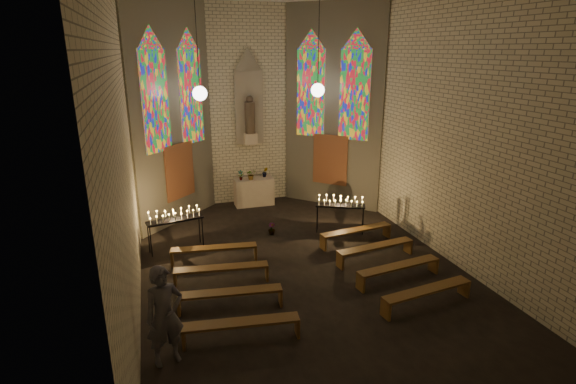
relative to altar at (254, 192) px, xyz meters
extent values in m
plane|color=black|center=(0.00, -5.45, -0.50)|extent=(12.00, 12.00, 0.00)
cube|color=beige|center=(0.00, 0.55, 3.00)|extent=(8.00, 0.02, 7.00)
cube|color=beige|center=(0.00, -11.45, 3.00)|extent=(8.00, 0.02, 7.00)
cube|color=beige|center=(-4.00, -5.45, 3.00)|extent=(0.02, 12.00, 7.00)
cube|color=beige|center=(4.00, -5.45, 3.00)|extent=(0.02, 12.00, 7.00)
cube|color=beige|center=(-2.75, -0.70, 3.00)|extent=(2.72, 2.72, 7.00)
cube|color=beige|center=(2.75, -0.70, 3.00)|extent=(2.72, 2.72, 7.00)
cube|color=#4C3F8C|center=(-3.21, -1.39, 3.50)|extent=(0.78, 0.78, 3.00)
cube|color=#4C3F8C|center=(-2.06, -0.24, 3.50)|extent=(0.78, 0.78, 3.00)
cube|color=#4C3F8C|center=(2.06, -0.24, 3.50)|extent=(0.78, 0.78, 3.00)
cube|color=#4C3F8C|center=(3.21, -1.39, 3.50)|extent=(0.78, 0.78, 3.00)
cube|color=brown|center=(-2.63, -0.82, 1.20)|extent=(0.95, 0.95, 1.80)
cube|color=brown|center=(2.63, -0.82, 1.20)|extent=(0.95, 0.95, 1.80)
cube|color=gray|center=(0.00, 0.47, 3.00)|extent=(1.00, 0.12, 2.60)
cone|color=gray|center=(0.00, 0.47, 4.65)|extent=(1.00, 1.00, 0.80)
cube|color=beige|center=(0.00, 0.33, 1.90)|extent=(0.45, 0.30, 0.40)
cylinder|color=#4F4236|center=(0.00, 0.33, 2.65)|extent=(0.36, 0.36, 1.10)
sphere|color=#4F4236|center=(0.00, 0.33, 3.30)|extent=(0.26, 0.26, 0.26)
sphere|color=white|center=(-1.90, -1.35, 3.70)|extent=(0.44, 0.44, 0.44)
cylinder|color=black|center=(-1.90, -1.35, 5.10)|extent=(0.02, 0.02, 2.80)
sphere|color=white|center=(1.90, -1.35, 3.70)|extent=(0.44, 0.44, 0.44)
cylinder|color=black|center=(1.90, -1.35, 5.10)|extent=(0.02, 0.02, 2.80)
cube|color=beige|center=(0.00, 0.00, 0.00)|extent=(1.40, 0.60, 1.00)
imported|color=#4C723F|center=(-0.49, -0.07, 0.68)|extent=(0.21, 0.16, 0.37)
imported|color=#4C723F|center=(-0.11, -0.08, 0.69)|extent=(0.38, 0.34, 0.38)
imported|color=#4C723F|center=(0.45, 0.09, 0.69)|extent=(0.23, 0.20, 0.37)
imported|color=#4C723F|center=(-0.12, -2.88, -0.32)|extent=(0.22, 0.22, 0.37)
cube|color=black|center=(-3.00, -3.13, 0.40)|extent=(1.61, 0.67, 0.05)
cylinder|color=black|center=(-3.69, -3.42, -0.06)|extent=(0.03, 0.03, 0.88)
cylinder|color=black|center=(-2.25, -3.13, -0.06)|extent=(0.03, 0.03, 0.88)
cylinder|color=black|center=(-3.75, -3.13, -0.06)|extent=(0.03, 0.03, 0.88)
cylinder|color=black|center=(-2.31, -2.84, -0.06)|extent=(0.03, 0.03, 0.88)
cube|color=black|center=(1.97, -3.32, 0.37)|extent=(1.52, 0.95, 0.05)
cylinder|color=black|center=(1.27, -3.15, -0.08)|extent=(0.03, 0.03, 0.85)
cylinder|color=black|center=(2.55, -3.74, -0.08)|extent=(0.03, 0.03, 0.85)
cylinder|color=black|center=(1.38, -2.90, -0.08)|extent=(0.03, 0.03, 0.85)
cylinder|color=black|center=(2.67, -3.48, -0.08)|extent=(0.03, 0.03, 0.85)
cube|color=brown|center=(-2.09, -4.24, -0.09)|extent=(2.30, 0.61, 0.05)
cube|color=brown|center=(-3.19, -4.09, -0.30)|extent=(0.10, 0.32, 0.41)
cube|color=brown|center=(-0.99, -4.38, -0.30)|extent=(0.10, 0.32, 0.41)
cube|color=brown|center=(2.09, -4.24, -0.09)|extent=(2.30, 0.61, 0.05)
cube|color=brown|center=(0.99, -4.38, -0.30)|extent=(0.10, 0.32, 0.41)
cube|color=brown|center=(3.19, -4.09, -0.30)|extent=(0.10, 0.32, 0.41)
cube|color=brown|center=(-2.09, -5.44, -0.09)|extent=(2.30, 0.61, 0.05)
cube|color=brown|center=(-3.19, -5.29, -0.30)|extent=(0.10, 0.32, 0.41)
cube|color=brown|center=(-0.99, -5.58, -0.30)|extent=(0.10, 0.32, 0.41)
cube|color=brown|center=(2.09, -5.44, -0.09)|extent=(2.30, 0.61, 0.05)
cube|color=brown|center=(0.99, -5.58, -0.30)|extent=(0.10, 0.32, 0.41)
cube|color=brown|center=(3.19, -5.29, -0.30)|extent=(0.10, 0.32, 0.41)
cube|color=brown|center=(-2.09, -6.64, -0.09)|extent=(2.30, 0.61, 0.05)
cube|color=brown|center=(-3.19, -6.49, -0.30)|extent=(0.10, 0.32, 0.41)
cube|color=brown|center=(-0.99, -6.78, -0.30)|extent=(0.10, 0.32, 0.41)
cube|color=brown|center=(2.09, -6.64, -0.09)|extent=(2.30, 0.61, 0.05)
cube|color=brown|center=(0.99, -6.78, -0.30)|extent=(0.10, 0.32, 0.41)
cube|color=brown|center=(3.19, -6.49, -0.30)|extent=(0.10, 0.32, 0.41)
cube|color=brown|center=(-2.09, -7.84, -0.09)|extent=(2.30, 0.61, 0.05)
cube|color=brown|center=(-3.19, -7.69, -0.30)|extent=(0.10, 0.32, 0.41)
cube|color=brown|center=(-0.99, -7.98, -0.30)|extent=(0.10, 0.32, 0.41)
cube|color=brown|center=(2.09, -7.84, -0.09)|extent=(2.30, 0.61, 0.05)
cube|color=brown|center=(0.99, -7.98, -0.30)|extent=(0.10, 0.32, 0.41)
cube|color=brown|center=(3.19, -7.69, -0.30)|extent=(0.10, 0.32, 0.41)
imported|color=#52505A|center=(-3.50, -8.03, 0.45)|extent=(0.80, 0.64, 1.91)
camera|label=1|loc=(-3.47, -15.30, 4.98)|focal=28.00mm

